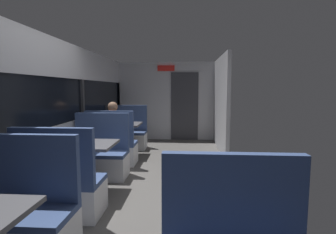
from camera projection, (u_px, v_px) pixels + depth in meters
ground_plane at (144, 197)px, 3.68m from camera, size 3.30×9.20×0.02m
carriage_window_panel_left at (42, 118)px, 3.66m from camera, size 0.09×8.48×2.30m
carriage_end_bulkhead at (168, 102)px, 7.71m from camera, size 2.90×0.11×2.30m
carriage_aisle_panel_right at (221, 104)px, 6.43m from camera, size 0.08×2.40×2.30m
bench_near_window_facing_entry at (21, 222)px, 2.33m from camera, size 0.95×0.50×1.10m
dining_table_mid_window at (83, 150)px, 3.73m from camera, size 0.90×0.70×0.74m
bench_mid_window_facing_end at (61, 190)px, 3.07m from camera, size 0.95×0.50×1.10m
bench_mid_window_facing_entry at (100, 158)px, 4.46m from camera, size 0.95×0.50×1.10m
dining_table_far_window at (121, 128)px, 5.87m from camera, size 0.90×0.70×0.74m
bench_far_window_facing_end at (112, 148)px, 5.21m from camera, size 0.95×0.50×1.10m
bench_far_window_facing_entry at (128, 136)px, 6.59m from camera, size 0.95×0.50×1.10m
seated_passenger at (113, 137)px, 5.26m from camera, size 0.47×0.55×1.26m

